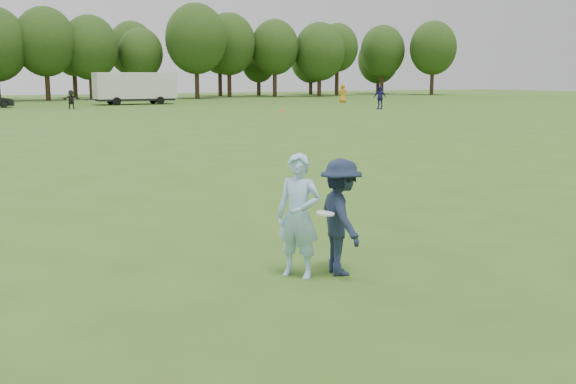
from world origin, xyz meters
The scene contains 9 objects.
ground centered at (0.00, 0.00, 0.00)m, with size 200.00×200.00×0.00m, color #385919.
thrower centered at (0.56, 0.35, 0.91)m, with size 0.67×0.44×1.83m, color #99C7ED.
defender centered at (1.18, 0.17, 0.87)m, with size 1.12×0.64×1.73m, color #1B253C.
player_far_b centered at (30.60, 40.35, 0.99)m, with size 1.16×0.48×1.98m, color navy.
player_far_c centered at (35.00, 53.26, 1.00)m, with size 0.98×0.64×2.00m, color orange.
player_far_d centered at (7.00, 53.72, 0.82)m, with size 1.53×0.49×1.65m, color black.
field_cone centered at (20.75, 39.86, 0.15)m, with size 0.28×0.28×0.30m, color #FF590D.
disc_in_play centered at (0.83, 0.04, 0.98)m, with size 0.30×0.30×0.06m.
cargo_trailer centered at (14.37, 59.78, 1.78)m, with size 9.00×2.75×3.20m.
Camera 1 is at (-4.07, -8.07, 2.94)m, focal length 42.00 mm.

